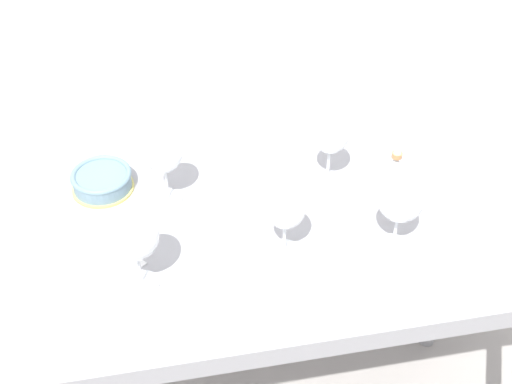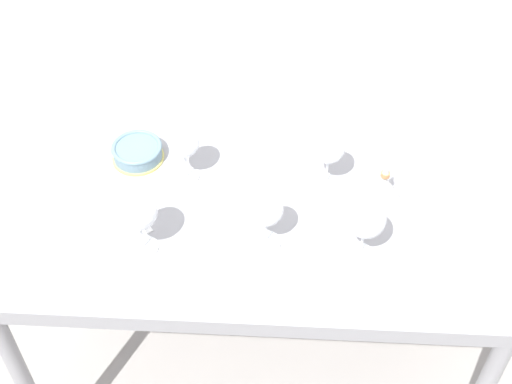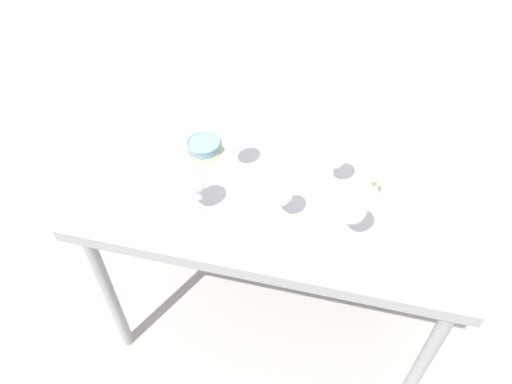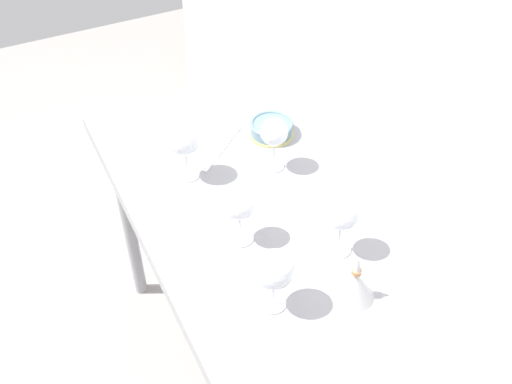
% 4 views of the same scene
% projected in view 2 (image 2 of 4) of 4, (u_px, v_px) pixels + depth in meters
% --- Properties ---
extents(ground_plane, '(6.00, 6.00, 0.00)m').
position_uv_depth(ground_plane, '(253.00, 384.00, 2.50)').
color(ground_plane, '#9C9792').
extents(steel_counter, '(1.40, 0.65, 0.90)m').
position_uv_depth(steel_counter, '(252.00, 242.00, 1.92)').
color(steel_counter, gray).
rests_on(steel_counter, ground_plane).
extents(wine_glass_far_left, '(0.08, 0.08, 0.17)m').
position_uv_depth(wine_glass_far_left, '(184.00, 143.00, 1.85)').
color(wine_glass_far_left, white).
rests_on(wine_glass_far_left, steel_counter).
extents(wine_glass_near_left, '(0.10, 0.10, 0.18)m').
position_uv_depth(wine_glass_near_left, '(138.00, 213.00, 1.68)').
color(wine_glass_near_left, white).
rests_on(wine_glass_near_left, steel_counter).
extents(wine_glass_near_right, '(0.10, 0.10, 0.18)m').
position_uv_depth(wine_glass_near_right, '(366.00, 220.00, 1.67)').
color(wine_glass_near_right, white).
rests_on(wine_glass_near_right, steel_counter).
extents(wine_glass_far_right, '(0.08, 0.08, 0.17)m').
position_uv_depth(wine_glass_far_right, '(329.00, 150.00, 1.83)').
color(wine_glass_far_right, white).
rests_on(wine_glass_far_right, steel_counter).
extents(wine_glass_near_center, '(0.08, 0.08, 0.17)m').
position_uv_depth(wine_glass_near_center, '(266.00, 211.00, 1.70)').
color(wine_glass_near_center, white).
rests_on(wine_glass_near_center, steel_counter).
extents(tasting_sheet_upper, '(0.29, 0.30, 0.00)m').
position_uv_depth(tasting_sheet_upper, '(100.00, 216.00, 1.84)').
color(tasting_sheet_upper, white).
rests_on(tasting_sheet_upper, steel_counter).
extents(tasting_bowl, '(0.14, 0.14, 0.05)m').
position_uv_depth(tasting_bowl, '(137.00, 152.00, 1.97)').
color(tasting_bowl, '#DBCC66').
rests_on(tasting_bowl, steel_counter).
extents(decanter_funnel, '(0.11, 0.11, 0.14)m').
position_uv_depth(decanter_funnel, '(383.00, 187.00, 1.85)').
color(decanter_funnel, silver).
rests_on(decanter_funnel, steel_counter).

